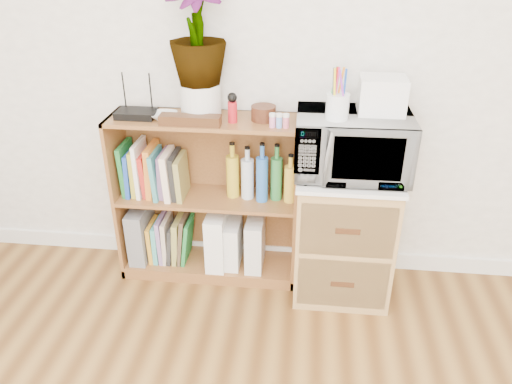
# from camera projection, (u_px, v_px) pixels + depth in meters

# --- Properties ---
(skirting_board) EXTENTS (4.00, 0.02, 0.10)m
(skirting_board) POSITION_uv_depth(u_px,v_px,m) (272.00, 253.00, 3.05)
(skirting_board) COLOR white
(skirting_board) RESTS_ON ground
(bookshelf) EXTENTS (1.00, 0.30, 0.95)m
(bookshelf) POSITION_uv_depth(u_px,v_px,m) (208.00, 200.00, 2.76)
(bookshelf) COLOR brown
(bookshelf) RESTS_ON ground
(wicker_unit) EXTENTS (0.50, 0.45, 0.70)m
(wicker_unit) POSITION_uv_depth(u_px,v_px,m) (343.00, 234.00, 2.68)
(wicker_unit) COLOR #9E7542
(wicker_unit) RESTS_ON ground
(microwave) EXTENTS (0.56, 0.38, 0.31)m
(microwave) POSITION_uv_depth(u_px,v_px,m) (352.00, 145.00, 2.43)
(microwave) COLOR silver
(microwave) RESTS_ON wicker_unit
(pen_cup) EXTENTS (0.11, 0.11, 0.12)m
(pen_cup) POSITION_uv_depth(u_px,v_px,m) (337.00, 107.00, 2.28)
(pen_cup) COLOR white
(pen_cup) RESTS_ON microwave
(small_appliance) EXTENTS (0.22, 0.18, 0.17)m
(small_appliance) POSITION_uv_depth(u_px,v_px,m) (382.00, 95.00, 2.35)
(small_appliance) COLOR white
(small_appliance) RESTS_ON microwave
(router) EXTENTS (0.20, 0.14, 0.04)m
(router) POSITION_uv_depth(u_px,v_px,m) (136.00, 114.00, 2.55)
(router) COLOR black
(router) RESTS_ON bookshelf
(white_bowl) EXTENTS (0.13, 0.13, 0.03)m
(white_bowl) POSITION_uv_depth(u_px,v_px,m) (164.00, 116.00, 2.53)
(white_bowl) COLOR silver
(white_bowl) RESTS_ON bookshelf
(plant_pot) EXTENTS (0.20, 0.20, 0.17)m
(plant_pot) POSITION_uv_depth(u_px,v_px,m) (201.00, 101.00, 2.52)
(plant_pot) COLOR silver
(plant_pot) RESTS_ON bookshelf
(potted_plant) EXTENTS (0.29, 0.29, 0.51)m
(potted_plant) POSITION_uv_depth(u_px,v_px,m) (197.00, 30.00, 2.36)
(potted_plant) COLOR #3A6C2B
(potted_plant) RESTS_ON plant_pot
(trinket_box) EXTENTS (0.30, 0.08, 0.05)m
(trinket_box) POSITION_uv_depth(u_px,v_px,m) (190.00, 120.00, 2.45)
(trinket_box) COLOR #3C2110
(trinket_box) RESTS_ON bookshelf
(kokeshi_doll) EXTENTS (0.05, 0.05, 0.11)m
(kokeshi_doll) POSITION_uv_depth(u_px,v_px,m) (233.00, 112.00, 2.47)
(kokeshi_doll) COLOR red
(kokeshi_doll) RESTS_ON bookshelf
(wooden_bowl) EXTENTS (0.12, 0.12, 0.07)m
(wooden_bowl) POSITION_uv_depth(u_px,v_px,m) (263.00, 113.00, 2.50)
(wooden_bowl) COLOR #381A0F
(wooden_bowl) RESTS_ON bookshelf
(paint_jars) EXTENTS (0.10, 0.04, 0.05)m
(paint_jars) POSITION_uv_depth(u_px,v_px,m) (279.00, 122.00, 2.41)
(paint_jars) COLOR pink
(paint_jars) RESTS_ON bookshelf
(file_box) EXTENTS (0.10, 0.26, 0.32)m
(file_box) POSITION_uv_depth(u_px,v_px,m) (141.00, 232.00, 2.92)
(file_box) COLOR slate
(file_box) RESTS_ON bookshelf
(magazine_holder_left) EXTENTS (0.11, 0.27, 0.33)m
(magazine_holder_left) POSITION_uv_depth(u_px,v_px,m) (218.00, 237.00, 2.86)
(magazine_holder_left) COLOR white
(magazine_holder_left) RESTS_ON bookshelf
(magazine_holder_mid) EXTENTS (0.09, 0.22, 0.27)m
(magazine_holder_mid) POSITION_uv_depth(u_px,v_px,m) (233.00, 243.00, 2.87)
(magazine_holder_mid) COLOR white
(magazine_holder_mid) RESTS_ON bookshelf
(magazine_holder_right) EXTENTS (0.10, 0.24, 0.30)m
(magazine_holder_right) POSITION_uv_depth(u_px,v_px,m) (255.00, 242.00, 2.85)
(magazine_holder_right) COLOR silver
(magazine_holder_right) RESTS_ON bookshelf
(cookbooks) EXTENTS (0.35, 0.20, 0.31)m
(cookbooks) POSITION_uv_depth(u_px,v_px,m) (154.00, 172.00, 2.72)
(cookbooks) COLOR #1F742F
(cookbooks) RESTS_ON bookshelf
(liquor_bottles) EXTENTS (0.46, 0.07, 0.32)m
(liquor_bottles) POSITION_uv_depth(u_px,v_px,m) (268.00, 174.00, 2.65)
(liquor_bottles) COLOR gold
(liquor_bottles) RESTS_ON bookshelf
(lower_books) EXTENTS (0.25, 0.19, 0.30)m
(lower_books) POSITION_uv_depth(u_px,v_px,m) (171.00, 239.00, 2.92)
(lower_books) COLOR gold
(lower_books) RESTS_ON bookshelf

